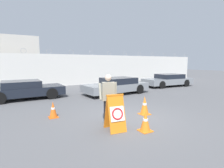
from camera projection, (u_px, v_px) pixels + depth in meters
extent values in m
plane|color=#5B5B5E|center=(129.00, 117.00, 7.10)|extent=(90.00, 90.00, 0.00)
cube|color=silver|center=(61.00, 70.00, 16.54)|extent=(36.00, 0.30, 2.99)
torus|color=gray|center=(23.00, 51.00, 14.81)|extent=(0.47, 0.03, 0.47)
torus|color=gray|center=(49.00, 52.00, 15.83)|extent=(0.47, 0.03, 0.47)
torus|color=gray|center=(71.00, 52.00, 16.84)|extent=(0.47, 0.03, 0.47)
torus|color=gray|center=(91.00, 53.00, 17.85)|extent=(0.47, 0.03, 0.47)
torus|color=gray|center=(109.00, 53.00, 18.87)|extent=(0.47, 0.03, 0.47)
torus|color=gray|center=(125.00, 54.00, 19.88)|extent=(0.47, 0.03, 0.47)
torus|color=gray|center=(139.00, 54.00, 20.90)|extent=(0.47, 0.03, 0.47)
torus|color=gray|center=(152.00, 55.00, 21.91)|extent=(0.47, 0.03, 0.47)
torus|color=gray|center=(164.00, 55.00, 22.92)|extent=(0.47, 0.03, 0.47)
torus|color=gray|center=(175.00, 55.00, 23.94)|extent=(0.47, 0.03, 0.47)
torus|color=gray|center=(185.00, 55.00, 24.95)|extent=(0.47, 0.03, 0.47)
cube|color=beige|center=(4.00, 61.00, 17.94)|extent=(6.12, 6.01, 4.70)
cube|color=orange|center=(117.00, 114.00, 5.59)|extent=(0.60, 0.42, 1.16)
cube|color=orange|center=(113.00, 112.00, 5.88)|extent=(0.60, 0.42, 1.16)
cube|color=orange|center=(115.00, 95.00, 5.66)|extent=(0.60, 0.13, 0.05)
cube|color=white|center=(117.00, 114.00, 5.55)|extent=(0.49, 0.20, 0.46)
torus|color=red|center=(118.00, 114.00, 5.54)|extent=(0.40, 0.19, 0.38)
cylinder|color=black|center=(111.00, 112.00, 6.38)|extent=(0.15, 0.15, 0.86)
cylinder|color=black|center=(106.00, 112.00, 6.34)|extent=(0.15, 0.15, 0.86)
cube|color=gray|center=(108.00, 91.00, 6.27)|extent=(0.49, 0.34, 0.66)
sphere|color=beige|center=(108.00, 78.00, 6.21)|extent=(0.23, 0.23, 0.23)
cylinder|color=gray|center=(116.00, 91.00, 6.33)|extent=(0.09, 0.09, 0.63)
cylinder|color=gray|center=(100.00, 91.00, 6.31)|extent=(0.19, 0.36, 0.61)
cube|color=orange|center=(144.00, 114.00, 7.52)|extent=(0.42, 0.42, 0.03)
cone|color=orange|center=(145.00, 105.00, 7.47)|extent=(0.36, 0.36, 0.76)
cylinder|color=white|center=(145.00, 104.00, 7.47)|extent=(0.18, 0.18, 0.11)
cube|color=orange|center=(145.00, 131.00, 5.68)|extent=(0.39, 0.39, 0.03)
cone|color=orange|center=(145.00, 121.00, 5.64)|extent=(0.33, 0.33, 0.64)
cylinder|color=white|center=(145.00, 120.00, 5.64)|extent=(0.17, 0.17, 0.09)
cube|color=orange|center=(53.00, 117.00, 7.09)|extent=(0.36, 0.36, 0.03)
cone|color=orange|center=(53.00, 109.00, 7.04)|extent=(0.31, 0.31, 0.63)
cylinder|color=white|center=(53.00, 108.00, 7.04)|extent=(0.15, 0.15, 0.09)
cylinder|color=black|center=(46.00, 90.00, 12.16)|extent=(0.68, 0.22, 0.67)
cylinder|color=black|center=(52.00, 94.00, 10.63)|extent=(0.68, 0.22, 0.67)
cylinder|color=black|center=(0.00, 93.00, 10.77)|extent=(0.68, 0.22, 0.67)
cube|color=black|center=(26.00, 91.00, 10.68)|extent=(4.43, 2.04, 0.51)
cube|color=black|center=(21.00, 84.00, 10.51)|extent=(2.15, 1.78, 0.38)
cylinder|color=black|center=(106.00, 93.00, 10.83)|extent=(0.67, 0.26, 0.65)
cylinder|color=black|center=(92.00, 90.00, 12.28)|extent=(0.67, 0.26, 0.65)
cylinder|color=black|center=(139.00, 89.00, 12.47)|extent=(0.67, 0.26, 0.65)
cylinder|color=black|center=(124.00, 86.00, 13.93)|extent=(0.67, 0.26, 0.65)
cube|color=gray|center=(116.00, 87.00, 12.36)|extent=(4.81, 2.34, 0.51)
cube|color=black|center=(119.00, 80.00, 12.43)|extent=(2.39, 1.92, 0.41)
cylinder|color=black|center=(162.00, 85.00, 14.87)|extent=(0.66, 0.24, 0.65)
cylinder|color=black|center=(149.00, 83.00, 16.47)|extent=(0.66, 0.24, 0.65)
cylinder|color=black|center=(186.00, 83.00, 16.13)|extent=(0.66, 0.24, 0.65)
cylinder|color=black|center=(172.00, 81.00, 17.73)|extent=(0.66, 0.24, 0.65)
cube|color=gray|center=(167.00, 81.00, 16.28)|extent=(4.80, 2.20, 0.52)
cube|color=black|center=(170.00, 76.00, 16.33)|extent=(2.36, 1.85, 0.40)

